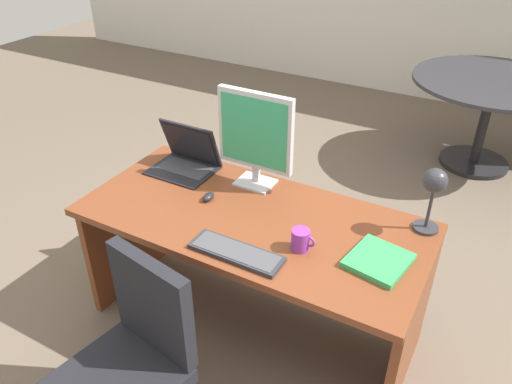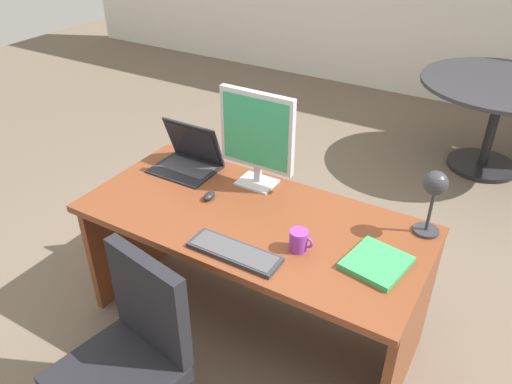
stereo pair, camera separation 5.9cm
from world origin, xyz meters
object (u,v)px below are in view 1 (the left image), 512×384
object	(u,v)px
laptop	(187,155)
book	(378,260)
monitor	(255,134)
mouse	(208,197)
desk	(257,245)
desk_lamp	(433,188)
office_chair	(132,376)
meeting_table	(489,101)
coffee_mug	(301,240)
keyboard	(236,252)

from	to	relation	value
laptop	book	xyz separation A→B (m)	(1.20, -0.29, -0.07)
monitor	mouse	world-z (taller)	monitor
desk	desk_lamp	size ratio (longest dim) A/B	5.06
book	office_chair	distance (m)	1.16
desk_lamp	meeting_table	world-z (taller)	desk_lamp
coffee_mug	desk	bearing A→B (deg)	152.68
meeting_table	mouse	bearing A→B (deg)	-112.50
monitor	keyboard	bearing A→B (deg)	-68.78
coffee_mug	meeting_table	size ratio (longest dim) A/B	0.09
desk	coffee_mug	size ratio (longest dim) A/B	15.30
desk	office_chair	bearing A→B (deg)	-99.60
laptop	monitor	bearing A→B (deg)	3.56
laptop	desk_lamp	size ratio (longest dim) A/B	1.05
laptop	mouse	distance (m)	0.38
office_chair	keyboard	bearing A→B (deg)	66.16
laptop	meeting_table	xyz separation A→B (m)	(1.35, 2.31, -0.24)
office_chair	coffee_mug	bearing A→B (deg)	56.25
coffee_mug	office_chair	size ratio (longest dim) A/B	0.13
desk	keyboard	xyz separation A→B (m)	(0.08, -0.33, 0.22)
desk	meeting_table	distance (m)	2.64
desk	monitor	world-z (taller)	monitor
monitor	desk_lamp	bearing A→B (deg)	0.42
office_chair	mouse	bearing A→B (deg)	98.89
mouse	coffee_mug	world-z (taller)	coffee_mug
desk_lamp	coffee_mug	world-z (taller)	desk_lamp
keyboard	office_chair	xyz separation A→B (m)	(-0.22, -0.51, -0.41)
laptop	coffee_mug	distance (m)	0.95
meeting_table	coffee_mug	bearing A→B (deg)	-100.03
book	meeting_table	xyz separation A→B (m)	(0.14, 2.60, -0.17)
desk_lamp	office_chair	world-z (taller)	desk_lamp
office_chair	meeting_table	distance (m)	3.49
laptop	desk	bearing A→B (deg)	-19.86
book	meeting_table	bearing A→B (deg)	86.91
laptop	desk_lamp	xyz separation A→B (m)	(1.32, 0.03, 0.16)
coffee_mug	office_chair	world-z (taller)	office_chair
desk_lamp	laptop	bearing A→B (deg)	-178.58
desk	office_chair	size ratio (longest dim) A/B	1.92
meeting_table	laptop	bearing A→B (deg)	-120.19
keyboard	meeting_table	distance (m)	2.94
desk	laptop	world-z (taller)	laptop
desk_lamp	coffee_mug	bearing A→B (deg)	-138.73
book	mouse	bearing A→B (deg)	176.33
laptop	book	bearing A→B (deg)	-13.46
desk	coffee_mug	world-z (taller)	coffee_mug
coffee_mug	meeting_table	world-z (taller)	coffee_mug
coffee_mug	office_chair	distance (m)	0.93
mouse	laptop	bearing A→B (deg)	141.80
mouse	coffee_mug	bearing A→B (deg)	-12.97
keyboard	mouse	distance (m)	0.47
laptop	meeting_table	world-z (taller)	laptop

